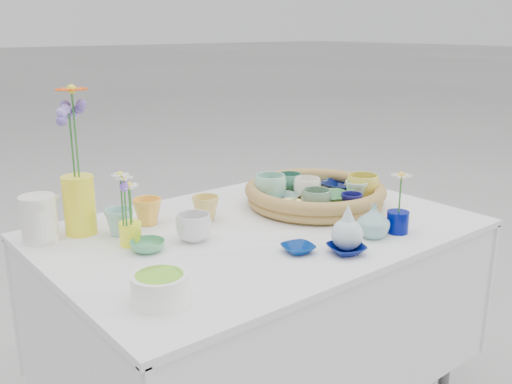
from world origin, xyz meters
TOP-DOWN VIEW (x-y plane):
  - wicker_tray at (0.28, 0.05)m, footprint 0.47×0.47m
  - tray_ceramic_0 at (0.29, 0.20)m, footprint 0.14×0.14m
  - tray_ceramic_1 at (0.43, 0.08)m, footprint 0.15×0.15m
  - tray_ceramic_2 at (0.41, -0.04)m, footprint 0.14×0.14m
  - tray_ceramic_3 at (0.31, -0.00)m, footprint 0.15×0.15m
  - tray_ceramic_4 at (0.19, -0.04)m, footprint 0.12×0.12m
  - tray_ceramic_5 at (0.18, 0.10)m, footprint 0.14×0.14m
  - tray_ceramic_6 at (0.17, 0.15)m, footprint 0.12×0.12m
  - tray_ceramic_7 at (0.27, 0.08)m, footprint 0.10×0.10m
  - tray_ceramic_8 at (0.41, 0.18)m, footprint 0.10×0.10m
  - tray_ceramic_9 at (0.27, -0.12)m, footprint 0.09×0.09m
  - tray_ceramic_10 at (0.15, 0.03)m, footprint 0.12×0.12m
  - tray_ceramic_11 at (0.37, -0.05)m, footprint 0.10×0.10m
  - tray_ceramic_12 at (0.28, 0.17)m, footprint 0.11×0.11m
  - loose_ceramic_0 at (-0.25, 0.23)m, footprint 0.12×0.12m
  - loose_ceramic_1 at (-0.09, 0.15)m, footprint 0.10×0.10m
  - loose_ceramic_2 at (-0.36, 0.04)m, footprint 0.11×0.11m
  - loose_ceramic_3 at (-0.22, 0.03)m, footprint 0.11×0.11m
  - loose_ceramic_4 at (-0.05, -0.22)m, footprint 0.10×0.10m
  - loose_ceramic_5 at (-0.36, 0.20)m, footprint 0.09×0.09m
  - loose_ceramic_6 at (0.04, -0.31)m, footprint 0.12×0.12m
  - fluted_bowl at (-0.48, -0.24)m, footprint 0.16×0.16m
  - bud_vase_paleblue at (0.07, -0.29)m, footprint 0.11×0.11m
  - bud_vase_seafoam at (0.20, -0.27)m, footprint 0.11×0.11m
  - bud_vase_cobalt at (0.28, -0.29)m, footprint 0.08×0.08m
  - single_daisy at (0.28, -0.30)m, footprint 0.09×0.09m
  - tall_vase_yellow at (-0.44, 0.29)m, footprint 0.11×0.11m
  - gerbera at (-0.44, 0.28)m, footprint 0.11×0.11m
  - hydrangea at (-0.45, 0.29)m, footprint 0.08×0.08m
  - white_pitcher at (-0.56, 0.30)m, footprint 0.15×0.11m
  - daisy_cup at (-0.37, 0.11)m, footprint 0.07×0.07m
  - daisy_posy at (-0.38, 0.10)m, footprint 0.10×0.10m

SIDE VIEW (x-z plane):
  - loose_ceramic_4 at x=-0.05m, z-range 0.77..0.79m
  - loose_ceramic_6 at x=0.04m, z-range 0.77..0.79m
  - loose_ceramic_2 at x=-0.36m, z-range 0.77..0.79m
  - tray_ceramic_10 at x=0.15m, z-range 0.78..0.81m
  - tray_ceramic_5 at x=0.18m, z-range 0.78..0.81m
  - bud_vase_cobalt at x=0.28m, z-range 0.77..0.83m
  - daisy_cup at x=-0.37m, z-range 0.77..0.83m
  - fluted_bowl at x=-0.48m, z-range 0.77..0.83m
  - tray_ceramic_8 at x=0.41m, z-range 0.78..0.81m
  - tray_ceramic_3 at x=0.31m, z-range 0.78..0.81m
  - tray_ceramic_1 at x=0.43m, z-range 0.78..0.81m
  - tray_ceramic_0 at x=0.29m, z-range 0.78..0.82m
  - wicker_tray at x=0.28m, z-range 0.77..0.84m
  - loose_ceramic_1 at x=-0.09m, z-range 0.77..0.84m
  - loose_ceramic_5 at x=-0.36m, z-range 0.77..0.84m
  - loose_ceramic_3 at x=-0.22m, z-range 0.77..0.84m
  - loose_ceramic_0 at x=-0.25m, z-range 0.77..0.85m
  - bud_vase_seafoam at x=0.20m, z-range 0.77..0.86m
  - tray_ceramic_9 at x=0.27m, z-range 0.78..0.85m
  - tray_ceramic_12 at x=0.28m, z-range 0.78..0.85m
  - tray_ceramic_11 at x=0.37m, z-range 0.78..0.86m
  - tray_ceramic_7 at x=0.27m, z-range 0.78..0.86m
  - tray_ceramic_4 at x=0.19m, z-range 0.78..0.86m
  - tray_ceramic_2 at x=0.41m, z-range 0.78..0.87m
  - tray_ceramic_6 at x=0.17m, z-range 0.78..0.87m
  - white_pitcher at x=-0.56m, z-range 0.76..0.90m
  - bud_vase_paleblue at x=0.07m, z-range 0.77..0.90m
  - tall_vase_yellow at x=-0.44m, z-range 0.77..0.94m
  - single_daisy at x=0.28m, z-range 0.82..0.95m
  - daisy_posy at x=-0.38m, z-range 0.83..0.98m
  - hydrangea at x=-0.45m, z-range 0.90..1.15m
  - gerbera at x=-0.44m, z-range 0.93..1.19m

